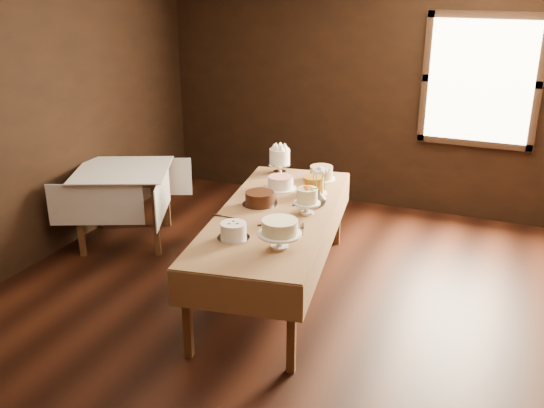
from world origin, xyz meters
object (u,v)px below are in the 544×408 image
(side_table, at_px, (123,178))
(cake_server_d, at_px, (310,203))
(display_table, at_px, (276,218))
(cake_server_b, at_px, (302,232))
(cake_cream, at_px, (280,235))
(cake_meringue, at_px, (280,162))
(cake_server_c, at_px, (275,197))
(flower_vase, at_px, (319,198))
(cake_caramel, at_px, (313,186))
(cake_server_e, at_px, (230,218))
(cake_flowers, at_px, (307,202))
(cake_lattice, at_px, (281,183))
(cake_server_a, at_px, (277,224))
(cake_speckled, at_px, (321,173))
(cake_chocolate, at_px, (260,199))
(cake_swirl, at_px, (233,231))

(side_table, relative_size, cake_server_d, 5.19)
(display_table, distance_m, cake_server_b, 0.49)
(cake_cream, xyz_separation_m, cake_server_d, (-0.10, 0.97, -0.10))
(display_table, height_order, cake_meringue, cake_meringue)
(cake_server_c, xyz_separation_m, flower_vase, (0.43, -0.04, 0.07))
(cake_caramel, xyz_separation_m, cake_server_b, (0.22, -0.90, -0.07))
(cake_server_d, relative_size, cake_server_e, 1.00)
(cake_caramel, height_order, flower_vase, cake_caramel)
(cake_meringue, xyz_separation_m, cake_flowers, (0.64, -0.96, -0.02))
(display_table, xyz_separation_m, cake_cream, (0.31, -0.66, 0.16))
(cake_lattice, xyz_separation_m, cake_server_a, (0.30, -0.83, -0.05))
(cake_server_e, bearing_deg, cake_server_b, -2.50)
(display_table, relative_size, flower_vase, 18.15)
(cake_speckled, height_order, cake_server_e, cake_speckled)
(cake_flowers, distance_m, cake_server_d, 0.26)
(cake_server_a, height_order, cake_server_b, same)
(display_table, xyz_separation_m, side_table, (-1.90, 0.42, -0.01))
(cake_server_d, bearing_deg, side_table, 135.33)
(cake_server_c, bearing_deg, cake_server_a, 177.75)
(cake_cream, distance_m, cake_server_a, 0.47)
(cake_cream, bearing_deg, display_table, 114.91)
(cake_server_d, distance_m, flower_vase, 0.11)
(cake_server_c, distance_m, cake_server_e, 0.63)
(display_table, distance_m, cake_lattice, 0.62)
(cake_speckled, xyz_separation_m, cake_chocolate, (-0.27, -0.90, -0.01))
(cake_swirl, bearing_deg, display_table, 82.48)
(display_table, xyz_separation_m, cake_server_a, (0.11, -0.25, 0.06))
(cake_swirl, height_order, cake_server_d, cake_swirl)
(display_table, xyz_separation_m, cake_meringue, (-0.38, 1.03, 0.18))
(cake_speckled, distance_m, cake_server_b, 1.36)
(cake_chocolate, height_order, cake_server_e, cake_chocolate)
(cake_meringue, xyz_separation_m, cake_server_d, (0.59, -0.73, -0.12))
(cake_cream, bearing_deg, cake_server_b, 80.35)
(cake_server_b, distance_m, cake_server_d, 0.65)
(cake_meringue, height_order, flower_vase, cake_meringue)
(side_table, bearing_deg, cake_chocolate, -10.67)
(cake_server_a, bearing_deg, cake_server_b, -54.96)
(cake_speckled, relative_size, cake_cream, 0.83)
(cake_server_c, bearing_deg, flower_vase, -120.82)
(cake_meringue, distance_m, cake_server_d, 0.94)
(cake_caramel, height_order, cake_swirl, cake_caramel)
(cake_server_d, bearing_deg, display_table, -165.82)
(cake_swirl, xyz_separation_m, cake_server_a, (0.20, 0.40, -0.06))
(display_table, height_order, cake_server_a, cake_server_a)
(cake_speckled, distance_m, cake_server_a, 1.25)
(cake_lattice, relative_size, cake_cream, 0.91)
(cake_flowers, relative_size, cake_cream, 0.65)
(cake_meringue, bearing_deg, cake_speckled, -3.91)
(cake_chocolate, xyz_separation_m, cake_server_c, (0.06, 0.23, -0.05))
(display_table, bearing_deg, cake_cream, -65.09)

